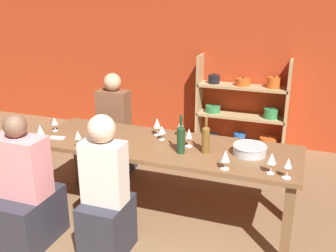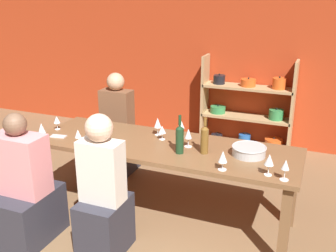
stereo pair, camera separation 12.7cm
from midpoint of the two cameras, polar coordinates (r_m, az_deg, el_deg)
The scene contains 22 objects.
wall_back_red at distance 5.72m, azimuth 5.57°, elevation 11.25°, with size 8.80×0.06×2.70m.
shelf_unit at distance 5.60m, azimuth 10.23°, elevation 2.04°, with size 1.26×0.30×1.27m.
dining_table at distance 3.68m, azimuth -1.52°, elevation -4.05°, with size 2.48×0.81×0.77m.
mixing_bowl at distance 3.48m, azimuth 10.76°, elevation -3.35°, with size 0.30×0.30×0.08m.
wine_bottle_green at distance 3.43m, azimuth 4.43°, elevation -1.82°, with size 0.07×0.07×0.33m.
wine_bottle_dark at distance 3.42m, azimuth 0.82°, elevation -1.80°, with size 0.07×0.07×0.35m.
wine_glass_empty_a at distance 3.81m, azimuth 0.91°, elevation 0.18°, with size 0.07×0.07×0.17m.
wine_glass_empty_b at distance 3.53m, azimuth -10.71°, elevation -1.51°, with size 0.07×0.07×0.19m.
wine_glass_white_a at distance 4.15m, azimuth -16.98°, elevation 0.63°, with size 0.07×0.07×0.14m.
wine_glass_red_a at distance 3.74m, azimuth -1.85°, elevation -0.61°, with size 0.07×0.07×0.14m.
wine_glass_red_b at distance 3.56m, azimuth 2.04°, elevation -1.20°, with size 0.07×0.07×0.17m.
wine_glass_white_b at distance 3.84m, azimuth -11.82°, elevation -0.39°, with size 0.06×0.06×0.14m.
wine_glass_white_c at distance 3.13m, azimuth 13.70°, elevation -4.67°, with size 0.07×0.07×0.17m.
wine_glass_empty_c at distance 3.88m, azimuth -18.95°, elevation -0.57°, with size 0.07×0.07×0.17m.
wine_glass_red_c at distance 3.84m, azimuth -2.54°, elevation 0.38°, with size 0.07×0.07×0.18m.
wine_glass_red_d at distance 3.09m, azimuth 15.92°, elevation -5.34°, with size 0.07×0.07×0.16m.
wine_glass_red_e at distance 3.15m, azimuth 7.19°, elevation -4.43°, with size 0.07×0.07×0.16m.
wine_glass_red_f at distance 3.64m, azimuth -13.92°, elevation -1.36°, with size 0.06×0.06×0.16m.
cell_phone at distance 3.97m, azimuth -16.70°, elevation -1.64°, with size 0.16×0.09×0.01m.
person_near_a at distance 3.34m, azimuth -10.10°, elevation -10.97°, with size 0.35×0.44×1.23m.
person_far_a at distance 4.77m, azimuth -8.47°, elevation -1.56°, with size 0.37×0.46×1.23m.
person_near_b at distance 3.69m, azimuth -21.02°, elevation -9.77°, with size 0.46×0.57×1.18m.
Camera 1 is at (1.36, -1.68, 2.13)m, focal length 42.00 mm.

